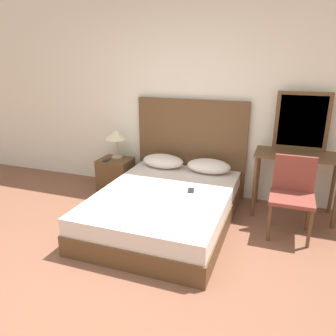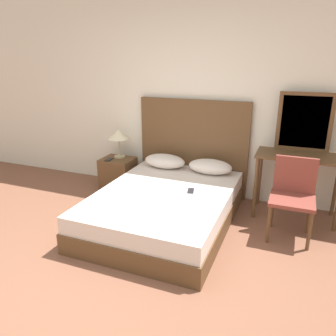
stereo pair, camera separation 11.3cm
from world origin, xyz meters
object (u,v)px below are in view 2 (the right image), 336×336
nightstand (118,174)px  chair (293,192)px  bed (165,208)px  table_lamp (119,135)px  phone_on_nightstand (109,159)px  vanity_desk (299,167)px  phone_on_bed (191,191)px

nightstand → chair: 2.46m
bed → table_lamp: table_lamp is taller
phone_on_nightstand → vanity_desk: size_ratio=0.16×
table_lamp → nightstand: bearing=-86.3°
chair → phone_on_bed: bearing=-171.5°
phone_on_bed → phone_on_nightstand: (-1.40, 0.52, 0.06)m
nightstand → vanity_desk: (2.43, 0.02, 0.41)m
chair → nightstand: bearing=169.3°
bed → phone_on_nightstand: phone_on_nightstand is taller
bed → phone_on_bed: bearing=22.9°
table_lamp → chair: table_lamp is taller
bed → nightstand: (-1.04, 0.73, 0.03)m
nightstand → phone_on_nightstand: bearing=-131.2°
vanity_desk → chair: size_ratio=1.14×
nightstand → vanity_desk: vanity_desk is taller
phone_on_bed → nightstand: bearing=154.9°
phone_on_bed → table_lamp: (-1.32, 0.69, 0.39)m
phone_on_bed → vanity_desk: (1.12, 0.64, 0.23)m
bed → vanity_desk: 1.64m
table_lamp → chair: 2.48m
phone_on_nightstand → vanity_desk: 2.52m
nightstand → table_lamp: (-0.01, 0.08, 0.56)m
chair → vanity_desk: bearing=86.4°
nightstand → phone_on_bed: bearing=-25.1°
phone_on_nightstand → chair: (2.49, -0.36, 0.03)m
nightstand → bed: bearing=-35.1°
table_lamp → phone_on_nightstand: 0.38m
nightstand → phone_on_nightstand: phone_on_nightstand is taller
phone_on_nightstand → chair: chair is taller
phone_on_bed → table_lamp: bearing=152.3°
bed → phone_on_bed: size_ratio=12.30×
phone_on_bed → phone_on_nightstand: phone_on_nightstand is taller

